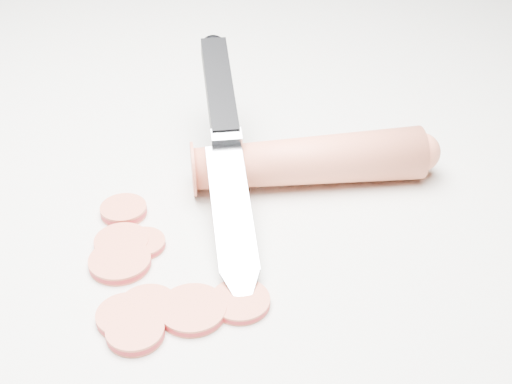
% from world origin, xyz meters
% --- Properties ---
extents(ground, '(2.40, 2.40, 0.00)m').
position_xyz_m(ground, '(0.00, 0.00, 0.00)').
color(ground, beige).
rests_on(ground, ground).
extents(carrot, '(0.16, 0.12, 0.04)m').
position_xyz_m(carrot, '(0.05, 0.07, 0.02)').
color(carrot, '#D86242').
rests_on(carrot, ground).
extents(carrot_slice_0, '(0.04, 0.04, 0.01)m').
position_xyz_m(carrot_slice_0, '(-0.04, -0.05, 0.00)').
color(carrot_slice_0, '#C8563A').
rests_on(carrot_slice_0, ground).
extents(carrot_slice_1, '(0.03, 0.03, 0.01)m').
position_xyz_m(carrot_slice_1, '(-0.06, -0.02, 0.00)').
color(carrot_slice_1, '#C8563A').
rests_on(carrot_slice_1, ground).
extents(carrot_slice_2, '(0.04, 0.04, 0.01)m').
position_xyz_m(carrot_slice_2, '(0.03, -0.09, 0.00)').
color(carrot_slice_2, '#C8563A').
rests_on(carrot_slice_2, ground).
extents(carrot_slice_3, '(0.04, 0.04, 0.01)m').
position_xyz_m(carrot_slice_3, '(0.06, -0.07, 0.00)').
color(carrot_slice_3, '#C8563A').
rests_on(carrot_slice_3, ground).
extents(carrot_slice_4, '(0.04, 0.04, 0.01)m').
position_xyz_m(carrot_slice_4, '(0.01, -0.10, 0.00)').
color(carrot_slice_4, '#C8563A').
rests_on(carrot_slice_4, ground).
extents(carrot_slice_5, '(0.04, 0.04, 0.01)m').
position_xyz_m(carrot_slice_5, '(-0.03, -0.07, 0.00)').
color(carrot_slice_5, '#C8563A').
rests_on(carrot_slice_5, ground).
extents(carrot_slice_6, '(0.03, 0.03, 0.01)m').
position_xyz_m(carrot_slice_6, '(0.01, -0.12, 0.00)').
color(carrot_slice_6, '#C8563A').
rests_on(carrot_slice_6, ground).
extents(carrot_slice_7, '(0.04, 0.04, 0.01)m').
position_xyz_m(carrot_slice_7, '(0.00, -0.11, 0.00)').
color(carrot_slice_7, '#C8563A').
rests_on(carrot_slice_7, ground).
extents(carrot_slice_8, '(0.03, 0.03, 0.01)m').
position_xyz_m(carrot_slice_8, '(-0.03, -0.05, 0.00)').
color(carrot_slice_8, '#C8563A').
rests_on(carrot_slice_8, ground).
extents(kitchen_knife, '(0.16, 0.22, 0.08)m').
position_xyz_m(kitchen_knife, '(0.00, 0.03, 0.04)').
color(kitchen_knife, silver).
rests_on(kitchen_knife, ground).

